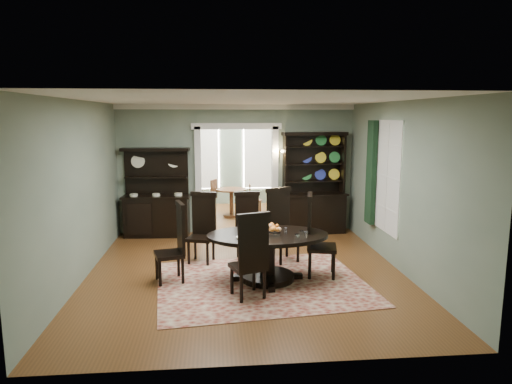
{
  "coord_description": "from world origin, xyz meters",
  "views": [
    {
      "loc": [
        -0.52,
        -7.66,
        2.74
      ],
      "look_at": [
        0.24,
        0.6,
        1.35
      ],
      "focal_mm": 32.0,
      "sensor_mm": 36.0,
      "label": 1
    }
  ],
  "objects_px": {
    "sideboard": "(157,205)",
    "parlor_table": "(231,198)",
    "dining_table": "(268,248)",
    "welsh_dresser": "(314,197)"
  },
  "relations": [
    {
      "from": "dining_table",
      "to": "welsh_dresser",
      "type": "height_order",
      "value": "welsh_dresser"
    },
    {
      "from": "dining_table",
      "to": "parlor_table",
      "type": "relative_size",
      "value": 2.45
    },
    {
      "from": "welsh_dresser",
      "to": "sideboard",
      "type": "bearing_deg",
      "value": 173.83
    },
    {
      "from": "welsh_dresser",
      "to": "parlor_table",
      "type": "bearing_deg",
      "value": 129.09
    },
    {
      "from": "sideboard",
      "to": "parlor_table",
      "type": "xyz_separation_m",
      "value": [
        1.78,
        1.86,
        -0.2
      ]
    },
    {
      "from": "sideboard",
      "to": "parlor_table",
      "type": "relative_size",
      "value": 2.44
    },
    {
      "from": "parlor_table",
      "to": "welsh_dresser",
      "type": "bearing_deg",
      "value": -45.07
    },
    {
      "from": "welsh_dresser",
      "to": "dining_table",
      "type": "bearing_deg",
      "value": -121.01
    },
    {
      "from": "dining_table",
      "to": "parlor_table",
      "type": "height_order",
      "value": "dining_table"
    },
    {
      "from": "dining_table",
      "to": "sideboard",
      "type": "relative_size",
      "value": 1.0
    }
  ]
}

